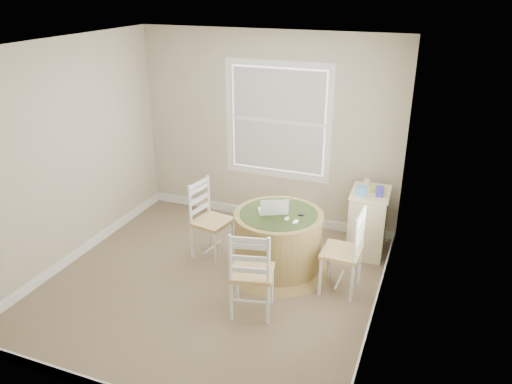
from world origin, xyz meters
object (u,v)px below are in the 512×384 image
at_px(chair_right, 341,252).
at_px(chair_left, 212,221).
at_px(round_table, 278,239).
at_px(corner_chest, 368,222).
at_px(laptop, 273,210).
at_px(chair_near, 252,272).

bearing_deg(chair_right, chair_left, -94.16).
relative_size(round_table, corner_chest, 1.47).
bearing_deg(corner_chest, laptop, -143.26).
distance_m(round_table, chair_left, 0.85).
relative_size(chair_right, laptop, 2.33).
xyz_separation_m(chair_left, chair_near, (0.87, -0.87, 0.00)).
height_order(round_table, corner_chest, corner_chest).
height_order(chair_right, corner_chest, chair_right).
bearing_deg(round_table, laptop, -175.21).
distance_m(chair_left, chair_near, 1.23).
height_order(chair_left, chair_near, same).
distance_m(chair_right, laptop, 0.89).
relative_size(chair_left, chair_right, 1.00).
bearing_deg(laptop, round_table, 154.26).
height_order(round_table, chair_near, chair_near).
height_order(round_table, chair_left, chair_left).
relative_size(chair_near, laptop, 2.33).
relative_size(chair_near, corner_chest, 1.17).
relative_size(chair_right, corner_chest, 1.17).
bearing_deg(laptop, chair_left, -27.00).
bearing_deg(chair_left, chair_right, -85.83).
bearing_deg(chair_near, round_table, -101.75).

